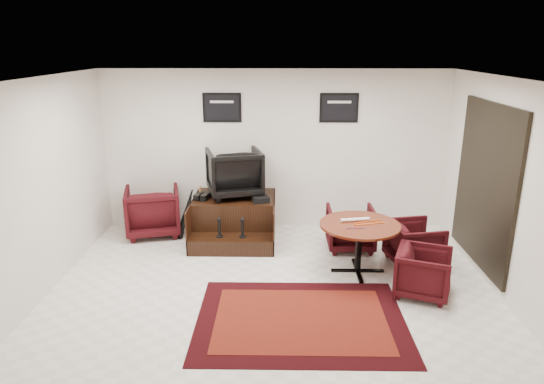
{
  "coord_description": "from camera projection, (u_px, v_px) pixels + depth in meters",
  "views": [
    {
      "loc": [
        0.1,
        -5.85,
        3.2
      ],
      "look_at": [
        -0.02,
        0.9,
        1.13
      ],
      "focal_mm": 32.0,
      "sensor_mm": 36.0,
      "label": 1
    }
  ],
  "objects": [
    {
      "name": "umbrella_hooked",
      "position": [
        186.0,
        212.0,
        8.27
      ],
      "size": [
        0.33,
        0.12,
        0.88
      ],
      "primitive_type": null,
      "color": "black",
      "rests_on": "ground"
    },
    {
      "name": "table_chair_window",
      "position": [
        414.0,
        241.0,
        7.26
      ],
      "size": [
        0.78,
        0.82,
        0.72
      ],
      "primitive_type": "imported",
      "rotation": [
        0.0,
        0.0,
        1.76
      ],
      "color": "black",
      "rests_on": "ground"
    },
    {
      "name": "paper_roll",
      "position": [
        355.0,
        220.0,
        6.97
      ],
      "size": [
        0.42,
        0.13,
        0.05
      ],
      "primitive_type": "cylinder",
      "rotation": [
        0.0,
        1.57,
        0.19
      ],
      "color": "white",
      "rests_on": "meeting_table"
    },
    {
      "name": "table_clutter",
      "position": [
        366.0,
        224.0,
        6.87
      ],
      "size": [
        0.56,
        0.4,
        0.01
      ],
      "color": "#F6590D",
      "rests_on": "meeting_table"
    },
    {
      "name": "meeting_table",
      "position": [
        360.0,
        230.0,
        6.91
      ],
      "size": [
        1.14,
        1.14,
        0.75
      ],
      "color": "#47160A",
      "rests_on": "ground"
    },
    {
      "name": "shoes_pair",
      "position": [
        202.0,
        196.0,
        8.08
      ],
      "size": [
        0.28,
        0.31,
        0.1
      ],
      "color": "black",
      "rests_on": "shine_podium"
    },
    {
      "name": "area_rug",
      "position": [
        301.0,
        320.0,
        5.85
      ],
      "size": [
        2.51,
        1.88,
        0.01
      ],
      "color": "black",
      "rests_on": "ground"
    },
    {
      "name": "table_chair_corner",
      "position": [
        424.0,
        270.0,
        6.36
      ],
      "size": [
        0.83,
        0.85,
        0.7
      ],
      "primitive_type": "imported",
      "rotation": [
        0.0,
        0.0,
        1.22
      ],
      "color": "black",
      "rests_on": "ground"
    },
    {
      "name": "shine_podium",
      "position": [
        235.0,
        219.0,
        8.27
      ],
      "size": [
        1.38,
        1.42,
        0.71
      ],
      "color": "black",
      "rests_on": "ground"
    },
    {
      "name": "table_chair_back",
      "position": [
        351.0,
        226.0,
        7.82
      ],
      "size": [
        0.74,
        0.69,
        0.76
      ],
      "primitive_type": "imported",
      "rotation": [
        0.0,
        0.0,
        3.15
      ],
      "color": "black",
      "rests_on": "ground"
    },
    {
      "name": "armchair_side",
      "position": [
        153.0,
        209.0,
        8.4
      ],
      "size": [
        1.07,
        1.03,
        0.92
      ],
      "primitive_type": "imported",
      "rotation": [
        0.0,
        0.0,
        3.38
      ],
      "color": "black",
      "rests_on": "ground"
    },
    {
      "name": "polish_kit",
      "position": [
        261.0,
        200.0,
        7.92
      ],
      "size": [
        0.3,
        0.25,
        0.09
      ],
      "primitive_type": "cube",
      "rotation": [
        0.0,
        0.0,
        0.32
      ],
      "color": "black",
      "rests_on": "shine_podium"
    },
    {
      "name": "room_shell",
      "position": [
        305.0,
        161.0,
        6.12
      ],
      "size": [
        6.02,
        5.02,
        2.81
      ],
      "color": "beige",
      "rests_on": "ground"
    },
    {
      "name": "ground",
      "position": [
        272.0,
        291.0,
        6.53
      ],
      "size": [
        6.0,
        6.0,
        0.0
      ],
      "primitive_type": "plane",
      "color": "white",
      "rests_on": "ground"
    },
    {
      "name": "shine_chair",
      "position": [
        234.0,
        170.0,
        8.16
      ],
      "size": [
        1.05,
        1.01,
        0.89
      ],
      "primitive_type": "imported",
      "rotation": [
        0.0,
        0.0,
        3.4
      ],
      "color": "black",
      "rests_on": "shine_podium"
    },
    {
      "name": "umbrella_black",
      "position": [
        185.0,
        217.0,
        8.19
      ],
      "size": [
        0.29,
        0.11,
        0.78
      ],
      "primitive_type": null,
      "color": "black",
      "rests_on": "ground"
    }
  ]
}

